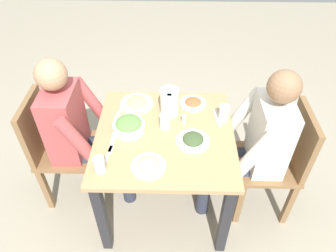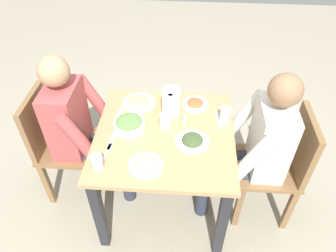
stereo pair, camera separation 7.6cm
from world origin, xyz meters
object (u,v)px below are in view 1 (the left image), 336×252
object	(u,v)px
chair_near	(280,158)
diner_near	(253,142)
water_glass_near_right	(170,95)
water_glass_far_left	(166,121)
water_glass_center	(100,165)
salad_bowl	(129,125)
water_glass_near_left	(224,113)
chair_far	(55,145)
plate_beans	(148,165)
dining_table	(165,147)
salt_shaker	(184,119)
plate_fries	(137,103)
plate_rice_curry	(193,103)
plate_dolmas	(193,140)
water_pitcher	(169,102)
diner_far	(81,130)

from	to	relation	value
chair_near	diner_near	world-z (taller)	diner_near
water_glass_near_right	water_glass_far_left	distance (m)	0.28
chair_near	water_glass_center	world-z (taller)	chair_near
salad_bowl	water_glass_far_left	bearing A→B (deg)	-81.57
water_glass_near_left	water_glass_center	size ratio (longest dim) A/B	1.13
chair_far	plate_beans	xyz separation A→B (m)	(-0.37, -0.68, 0.23)
chair_near	water_glass_near_right	size ratio (longest dim) A/B	8.67
dining_table	water_glass_near_right	xyz separation A→B (m)	(0.34, -0.03, 0.17)
chair_far	salt_shaker	size ratio (longest dim) A/B	16.10
water_glass_near_left	salt_shaker	distance (m)	0.26
plate_fries	salt_shaker	xyz separation A→B (m)	(-0.18, -0.32, 0.01)
plate_fries	water_glass_near_left	size ratio (longest dim) A/B	2.01
plate_beans	plate_rice_curry	bearing A→B (deg)	-25.18
salad_bowl	water_glass_near_right	world-z (taller)	water_glass_near_right
plate_dolmas	water_glass_far_left	distance (m)	0.21
plate_dolmas	plate_rice_curry	xyz separation A→B (m)	(0.37, -0.01, -0.00)
chair_near	plate_fries	xyz separation A→B (m)	(0.29, 0.97, 0.23)
chair_near	water_glass_center	distance (m)	1.19
plate_beans	plate_fries	xyz separation A→B (m)	(0.56, 0.12, -0.00)
diner_near	water_pitcher	world-z (taller)	diner_near
plate_rice_curry	diner_far	bearing A→B (deg)	105.48
plate_fries	water_glass_far_left	world-z (taller)	water_glass_far_left
water_pitcher	salt_shaker	bearing A→B (deg)	-133.48
diner_far	salad_bowl	xyz separation A→B (m)	(-0.07, -0.34, 0.11)
diner_near	plate_fries	xyz separation A→B (m)	(0.29, 0.77, 0.08)
dining_table	salad_bowl	distance (m)	0.28
water_pitcher	chair_near	bearing A→B (deg)	-104.89
plate_beans	water_glass_far_left	xyz separation A→B (m)	(0.33, -0.09, 0.03)
diner_far	water_glass_near_left	xyz separation A→B (m)	(0.05, -0.94, 0.12)
salt_shaker	plate_dolmas	bearing A→B (deg)	-163.35
plate_rice_curry	water_glass_near_left	xyz separation A→B (m)	(-0.16, -0.19, 0.04)
salt_shaker	diner_far	bearing A→B (deg)	91.53
plate_beans	water_glass_center	xyz separation A→B (m)	(-0.03, 0.26, 0.03)
diner_far	water_pitcher	bearing A→B (deg)	-79.60
dining_table	water_glass_far_left	xyz separation A→B (m)	(0.06, -0.00, 0.17)
dining_table	diner_near	xyz separation A→B (m)	(0.00, -0.56, 0.05)
chair_far	water_pitcher	world-z (taller)	water_pitcher
plate_dolmas	diner_near	bearing A→B (deg)	-79.69
diner_far	plate_fries	distance (m)	0.42
water_glass_near_left	water_glass_center	world-z (taller)	water_glass_near_left
plate_beans	water_glass_near_left	distance (m)	0.62
plate_rice_curry	water_glass_far_left	xyz separation A→B (m)	(-0.24, 0.18, 0.04)
diner_near	water_glass_center	distance (m)	0.97
chair_far	salt_shaker	distance (m)	0.92
dining_table	diner_near	world-z (taller)	diner_near
plate_rice_curry	plate_fries	distance (m)	0.39
water_pitcher	plate_fries	world-z (taller)	water_pitcher
dining_table	salad_bowl	world-z (taller)	salad_bowl
chair_far	plate_dolmas	distance (m)	0.98
water_glass_near_right	water_glass_far_left	world-z (taller)	same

